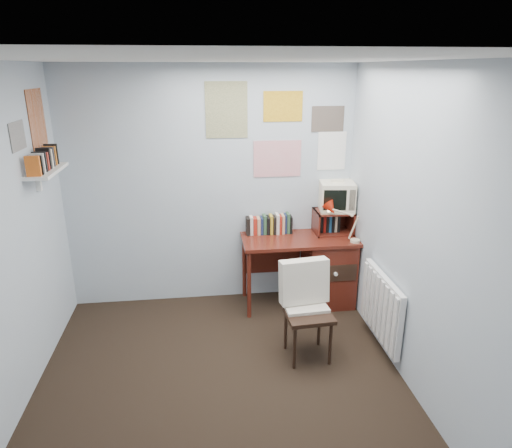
% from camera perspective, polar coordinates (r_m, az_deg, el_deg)
% --- Properties ---
extents(ground, '(3.50, 3.50, 0.00)m').
position_cam_1_polar(ground, '(3.80, -4.08, -21.27)').
color(ground, black).
rests_on(ground, ground).
extents(back_wall, '(3.00, 0.02, 2.50)m').
position_cam_1_polar(back_wall, '(4.80, -5.67, 4.41)').
color(back_wall, '#ADBBC6').
rests_on(back_wall, ground).
extents(right_wall, '(0.02, 3.50, 2.50)m').
position_cam_1_polar(right_wall, '(3.53, 20.53, -2.18)').
color(right_wall, '#ADBBC6').
rests_on(right_wall, ground).
extents(ceiling, '(3.00, 3.50, 0.02)m').
position_cam_1_polar(ceiling, '(2.90, -5.29, 19.87)').
color(ceiling, white).
rests_on(ceiling, back_wall).
extents(desk, '(1.20, 0.55, 0.76)m').
position_cam_1_polar(desk, '(5.00, 8.36, -5.38)').
color(desk, '#581D14').
rests_on(desk, ground).
extents(desk_chair, '(0.46, 0.44, 0.84)m').
position_cam_1_polar(desk_chair, '(4.06, 6.56, -11.17)').
color(desk_chair, black).
rests_on(desk_chair, ground).
extents(desk_lamp, '(0.29, 0.26, 0.36)m').
position_cam_1_polar(desk_lamp, '(4.71, 12.42, -0.16)').
color(desk_lamp, red).
rests_on(desk_lamp, desk).
extents(tv_riser, '(0.40, 0.30, 0.25)m').
position_cam_1_polar(tv_riser, '(4.96, 9.61, 0.29)').
color(tv_riser, '#581D14').
rests_on(tv_riser, desk).
extents(crt_tv, '(0.39, 0.37, 0.33)m').
position_cam_1_polar(crt_tv, '(4.90, 10.06, 3.62)').
color(crt_tv, '#EBE3C4').
rests_on(crt_tv, tv_riser).
extents(book_row, '(0.60, 0.14, 0.22)m').
position_cam_1_polar(book_row, '(4.89, 2.27, 0.09)').
color(book_row, '#581D14').
rests_on(book_row, desk).
extents(radiator, '(0.09, 0.80, 0.60)m').
position_cam_1_polar(radiator, '(4.30, 15.43, -9.95)').
color(radiator, white).
rests_on(radiator, right_wall).
extents(wall_shelf, '(0.20, 0.62, 0.24)m').
position_cam_1_polar(wall_shelf, '(4.28, -24.71, 6.05)').
color(wall_shelf, white).
rests_on(wall_shelf, left_wall).
extents(posters_back, '(1.20, 0.01, 0.90)m').
position_cam_1_polar(posters_back, '(4.75, 2.74, 11.70)').
color(posters_back, white).
rests_on(posters_back, back_wall).
extents(posters_left, '(0.01, 0.70, 0.60)m').
position_cam_1_polar(posters_left, '(4.25, -26.65, 10.94)').
color(posters_left, white).
rests_on(posters_left, left_wall).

